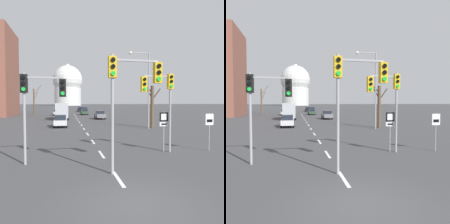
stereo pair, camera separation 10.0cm
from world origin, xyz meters
The scene contains 30 objects.
ground_plane centered at (0.00, 0.00, 0.00)m, with size 800.00×800.00×0.00m, color #424244.
lane_stripe_0 centered at (0.00, 2.46, 0.00)m, with size 0.16×2.00×0.01m, color silver.
lane_stripe_1 centered at (0.00, 6.96, 0.00)m, with size 0.16×2.00×0.01m, color silver.
lane_stripe_2 centered at (0.00, 11.46, 0.00)m, with size 0.16×2.00×0.01m, color silver.
lane_stripe_3 centered at (0.00, 15.96, 0.00)m, with size 0.16×2.00×0.01m, color silver.
lane_stripe_4 centered at (0.00, 20.46, 0.00)m, with size 0.16×2.00×0.01m, color silver.
lane_stripe_5 centered at (0.00, 24.96, 0.00)m, with size 0.16×2.00×0.01m, color silver.
lane_stripe_6 centered at (0.00, 29.46, 0.00)m, with size 0.16×2.00×0.01m, color silver.
lane_stripe_7 centered at (0.00, 33.96, 0.00)m, with size 0.16×2.00×0.01m, color silver.
lane_stripe_8 centered at (0.00, 38.46, 0.00)m, with size 0.16×2.00×0.01m, color silver.
lane_stripe_9 centered at (0.00, 42.96, 0.00)m, with size 0.16×2.00×0.01m, color silver.
lane_stripe_10 centered at (0.00, 47.46, 0.00)m, with size 0.16×2.00×0.01m, color silver.
lane_stripe_11 centered at (0.00, 51.96, 0.00)m, with size 0.16×2.00×0.01m, color silver.
lane_stripe_12 centered at (0.00, 56.46, 0.00)m, with size 0.16×2.00×0.01m, color silver.
traffic_signal_near_right centered at (3.88, 6.67, 3.95)m, with size 2.18×0.34×5.21m.
traffic_signal_centre_tall centered at (0.63, 3.14, 4.14)m, with size 2.53×0.34×5.44m.
traffic_signal_near_left centered at (-3.60, 5.56, 3.67)m, with size 2.32×0.34×4.83m.
route_sign_post centered at (4.17, 6.89, 1.82)m, with size 0.60×0.08×2.66m.
speed_limit_sign centered at (7.24, 6.41, 1.74)m, with size 0.60×0.08×2.57m.
street_lamp_right centered at (7.38, 18.91, 5.72)m, with size 2.63×0.36×9.39m.
sedan_near_left centered at (3.82, 65.35, 0.89)m, with size 1.80×4.15×1.75m.
sedan_near_right centered at (4.36, 36.04, 0.84)m, with size 1.77×4.44×1.66m.
sedan_mid_centre centered at (2.64, 51.72, 0.76)m, with size 1.82×4.41×1.48m.
sedan_far_left centered at (2.78, 73.02, 0.82)m, with size 1.75×3.96×1.67m.
sedan_far_right centered at (-4.27, 51.04, 0.79)m, with size 1.98×4.56×1.55m.
sedan_distant_centre centered at (-2.87, 23.32, 0.83)m, with size 1.72×4.01×1.64m.
delivery_truck centered at (-2.91, 36.62, 1.70)m, with size 2.44×7.20×3.14m.
bare_tree_left_near centered at (-10.57, 55.73, 3.78)m, with size 2.41×2.37×7.95m.
bare_tree_right_near centered at (8.66, 19.91, 2.98)m, with size 1.71×2.95×6.42m.
capitol_dome centered at (0.00, 225.16, 20.77)m, with size 30.19×30.19×42.64m.
Camera 2 is at (-2.07, -6.50, 3.27)m, focal length 35.00 mm.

